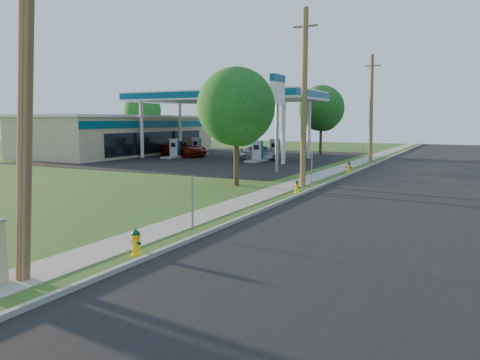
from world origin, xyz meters
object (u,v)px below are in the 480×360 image
Objects in this scene: car_red at (184,149)px; hydrant_near at (136,243)px; utility_pole_near at (26,69)px; tree_lot at (322,110)px; utility_pole_mid at (304,98)px; fuel_pump_sw at (197,149)px; tree_back at (143,112)px; car_silver at (262,152)px; fuel_pump_ne at (258,154)px; utility_pole_far at (371,108)px; fuel_pump_nw at (175,151)px; fuel_pump_se at (275,151)px; price_pylon at (277,95)px; hydrant_far at (349,167)px; hydrant_mid at (297,187)px; tree_verge at (237,110)px.

hydrant_near is at bearing -127.82° from car_red.
tree_lot is at bearing 98.68° from utility_pole_near.
utility_pole_mid reaches higher than fuel_pump_sw.
tree_back reaches higher than car_silver.
fuel_pump_ne is 0.57× the size of car_red.
car_red is 1.29× the size of car_silver.
utility_pole_far reaches higher than utility_pole_near.
fuel_pump_nw is at bearing 123.21° from hydrant_near.
fuel_pump_sw is at bearing 180.00° from fuel_pump_se.
car_silver is (-9.15, -3.40, -4.06)m from utility_pole_far.
price_pylon is (-3.90, -12.50, 0.63)m from utility_pole_far.
tree_back is 36.39m from hydrant_far.
utility_pole_far is at bearing -60.40° from car_red.
utility_pole_near reaches higher than fuel_pump_nw.
tree_lot reaches higher than tree_back.
tree_back is at bearing 139.20° from hydrant_mid.
utility_pole_far reaches higher than hydrant_mid.
fuel_pump_se is 23.89m from tree_back.
utility_pole_mid is at bearing -109.19° from car_red.
fuel_pump_nw is 0.43× the size of tree_lot.
price_pylon is at bearing -172.38° from car_silver.
fuel_pump_nw is 4.79× the size of hydrant_mid.
tree_lot is at bearing 113.58° from hydrant_far.
fuel_pump_nw reaches higher than car_red.
utility_pole_mid is 11.96× the size of hydrant_far.
utility_pole_mid is at bearing -54.66° from price_pylon.
fuel_pump_se is (-8.90, -1.00, -4.08)m from utility_pole_far.
utility_pole_far is at bearing 80.38° from tree_verge.
utility_pole_near is 2.96× the size of fuel_pump_nw.
utility_pole_mid is 1.32× the size of tree_lot.
hydrant_far is at bearing -29.11° from fuel_pump_ne.
hydrant_near is 12.50m from hydrant_mid.
utility_pole_mid is 22.52m from fuel_pump_nw.
tree_lot is (-6.40, 41.90, -0.01)m from utility_pole_near.
car_silver is (9.07, -0.42, -0.04)m from car_red.
hydrant_near is (3.92, -13.57, -3.92)m from tree_verge.
utility_pole_mid is at bearing -95.18° from hydrant_far.
utility_pole_mid is 23.98m from car_red.
tree_back reaches higher than hydrant_mid.
fuel_pump_ne is at bearing -81.94° from car_red.
car_silver is (-9.74, 29.85, 0.37)m from hydrant_near.
hydrant_far is at bearing -16.03° from fuel_pump_nw.
tree_back is 51.21m from hydrant_near.
tree_verge is at bearing -85.49° from price_pylon.
tree_lot is at bearing -32.77° from car_red.
fuel_pump_sw is 14.02m from tree_lot.
tree_verge is at bearing -153.35° from utility_pole_mid.
fuel_pump_sw is at bearing 52.31° from car_silver.
car_red is (-9.32, -1.97, 0.06)m from fuel_pump_se.
tree_verge is at bearing -83.17° from tree_lot.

